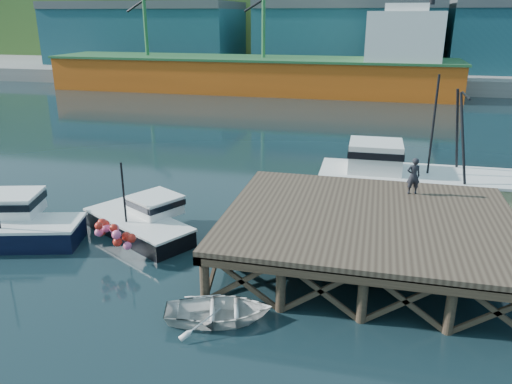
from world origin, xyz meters
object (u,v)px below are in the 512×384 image
(boat_black, at_px, (142,221))
(dockworker, at_px, (413,176))
(dinghy, at_px, (219,311))
(boat_navy, at_px, (10,225))
(trawler, at_px, (413,178))

(boat_black, bearing_deg, dockworker, 42.97)
(boat_black, height_order, dinghy, boat_black)
(boat_black, relative_size, dockworker, 3.71)
(boat_navy, xyz_separation_m, boat_black, (5.60, 2.22, -0.13))
(boat_black, distance_m, dinghy, 8.40)
(boat_navy, distance_m, dinghy, 12.04)
(dinghy, bearing_deg, trawler, -44.13)
(boat_navy, bearing_deg, dockworker, 0.37)
(boat_navy, xyz_separation_m, trawler, (18.45, 9.67, 0.65))
(boat_navy, height_order, boat_black, boat_navy)
(boat_navy, bearing_deg, boat_black, 6.05)
(dinghy, height_order, dockworker, dockworker)
(boat_navy, height_order, dockworker, boat_navy)
(trawler, bearing_deg, dinghy, -118.49)
(dinghy, bearing_deg, dockworker, -53.14)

